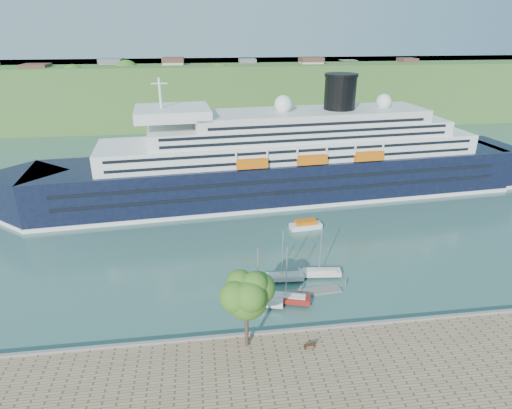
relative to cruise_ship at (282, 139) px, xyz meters
The scene contains 12 objects.
ground 52.63m from the cruise_ship, 98.80° to the right, with size 400.00×400.00×0.00m, color #315850.
far_hillside 95.26m from the cruise_ship, 94.67° to the left, with size 400.00×50.00×24.00m, color #3B6327.
quay_coping 52.53m from the cruise_ship, 98.76° to the right, with size 220.00×0.50×0.30m, color slate.
cruise_ship is the anchor object (origin of this frame).
park_bench 55.56m from the cruise_ship, 96.98° to the right, with size 1.51×0.62×0.97m, color #411E12, non-canonical shape.
promenade_tree 54.62m from the cruise_ship, 105.32° to the right, with size 6.96×6.96×11.52m, color #33691B, non-canonical shape.
floating_pontoon 43.76m from the cruise_ship, 99.01° to the right, with size 16.54×2.02×0.37m, color slate, non-canonical shape.
sailboat_white_near 45.54m from the cruise_ship, 104.52° to the right, with size 7.15×1.99×9.23m, color silver, non-canonical shape.
sailboat_red 44.59m from the cruise_ship, 99.21° to the right, with size 7.00×1.94×9.04m, color maroon, non-canonical shape.
sailboat_white_far 37.83m from the cruise_ship, 90.20° to the right, with size 6.79×1.89×8.77m, color silver, non-canonical shape.
tender_launch 22.71m from the cruise_ship, 84.95° to the right, with size 6.56×2.24×1.81m, color #CF5E0C, non-canonical shape.
sailboat_extra 38.84m from the cruise_ship, 99.85° to the right, with size 6.71×1.86×8.66m, color silver, non-canonical shape.
Camera 1 is at (-11.07, -44.72, 38.31)m, focal length 30.00 mm.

